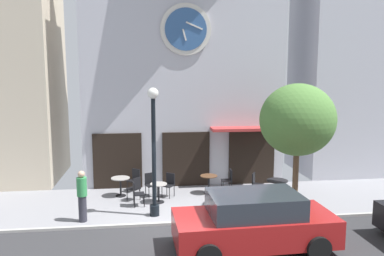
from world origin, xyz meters
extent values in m
cube|color=gray|center=(0.00, 2.13, -0.03)|extent=(26.27, 4.26, 0.05)
cube|color=#A8A5A0|center=(0.00, 0.02, 0.04)|extent=(26.27, 0.12, 0.08)
cube|color=#B2B2BC|center=(0.69, 5.71, 4.62)|extent=(8.52, 2.90, 9.23)
cylinder|color=beige|center=(0.69, 4.20, 6.48)|extent=(2.06, 0.10, 2.06)
cylinder|color=#2D5184|center=(0.69, 4.14, 6.48)|extent=(1.69, 0.04, 1.69)
cube|color=beige|center=(0.63, 4.10, 6.26)|extent=(0.18, 0.03, 0.46)
cube|color=beige|center=(1.02, 4.10, 6.62)|extent=(0.69, 0.03, 0.33)
cube|color=black|center=(-2.15, 4.22, 1.15)|extent=(1.99, 0.10, 2.30)
cube|color=black|center=(0.69, 4.22, 1.15)|extent=(1.99, 0.10, 2.30)
cube|color=black|center=(3.53, 4.22, 1.15)|extent=(1.99, 0.10, 2.30)
cube|color=#B23333|center=(3.07, 3.91, 2.45)|extent=(2.73, 0.90, 0.12)
cube|color=#B2B2BC|center=(8.93, 6.00, 5.92)|extent=(5.17, 3.49, 11.84)
cylinder|color=black|center=(-0.73, 0.89, 0.18)|extent=(0.32, 0.32, 0.36)
cylinder|color=black|center=(-0.73, 0.89, 1.96)|extent=(0.14, 0.14, 3.92)
sphere|color=white|center=(-0.73, 0.89, 4.10)|extent=(0.36, 0.36, 0.36)
cylinder|color=brown|center=(4.14, 0.85, 1.13)|extent=(0.20, 0.20, 2.26)
ellipsoid|color=#4C7A38|center=(4.14, 0.85, 3.17)|extent=(2.59, 2.33, 2.46)
cylinder|color=black|center=(-1.98, 3.12, 0.36)|extent=(0.07, 0.07, 0.72)
cylinder|color=black|center=(-1.98, 3.12, 0.01)|extent=(0.40, 0.40, 0.03)
cylinder|color=gray|center=(-1.98, 3.12, 0.72)|extent=(0.72, 0.72, 0.03)
cylinder|color=black|center=(-0.54, 2.19, 0.35)|extent=(0.07, 0.07, 0.70)
cylinder|color=black|center=(-0.54, 2.19, 0.01)|extent=(0.40, 0.40, 0.03)
cylinder|color=gray|center=(-0.54, 2.19, 0.70)|extent=(0.62, 0.62, 0.03)
cylinder|color=black|center=(1.47, 3.04, 0.36)|extent=(0.07, 0.07, 0.71)
cylinder|color=black|center=(1.47, 3.04, 0.01)|extent=(0.40, 0.40, 0.03)
cylinder|color=brown|center=(1.47, 3.04, 0.71)|extent=(0.68, 0.68, 0.03)
cylinder|color=black|center=(3.93, 2.07, 0.36)|extent=(0.07, 0.07, 0.71)
cylinder|color=black|center=(3.93, 2.07, 0.01)|extent=(0.40, 0.40, 0.03)
cylinder|color=black|center=(3.93, 2.07, 0.71)|extent=(0.80, 0.80, 0.03)
cube|color=black|center=(-1.47, 2.56, 0.45)|extent=(0.57, 0.57, 0.04)
cube|color=black|center=(-1.34, 2.44, 0.68)|extent=(0.29, 0.30, 0.45)
cylinder|color=black|center=(-1.48, 2.80, 0.23)|extent=(0.03, 0.03, 0.45)
cylinder|color=black|center=(-1.71, 2.55, 0.23)|extent=(0.03, 0.03, 0.45)
cylinder|color=black|center=(-1.23, 2.57, 0.23)|extent=(0.03, 0.03, 0.45)
cylinder|color=black|center=(-1.46, 2.32, 0.23)|extent=(0.03, 0.03, 0.45)
cube|color=black|center=(2.23, 3.25, 0.45)|extent=(0.40, 0.40, 0.04)
cube|color=black|center=(2.41, 3.25, 0.68)|extent=(0.04, 0.38, 0.45)
cylinder|color=black|center=(2.06, 3.42, 0.23)|extent=(0.03, 0.03, 0.45)
cylinder|color=black|center=(2.06, 3.08, 0.23)|extent=(0.03, 0.03, 0.45)
cylinder|color=black|center=(2.40, 3.42, 0.23)|extent=(0.03, 0.03, 0.45)
cylinder|color=black|center=(2.40, 3.08, 0.23)|extent=(0.03, 0.03, 0.45)
cube|color=black|center=(-0.80, 2.92, 0.45)|extent=(0.52, 0.52, 0.04)
cube|color=black|center=(-0.87, 3.09, 0.68)|extent=(0.37, 0.18, 0.45)
cylinder|color=black|center=(-0.89, 2.70, 0.23)|extent=(0.03, 0.03, 0.45)
cylinder|color=black|center=(-0.58, 2.83, 0.23)|extent=(0.03, 0.03, 0.45)
cylinder|color=black|center=(-1.02, 3.02, 0.23)|extent=(0.03, 0.03, 0.45)
cylinder|color=black|center=(-0.70, 3.14, 0.23)|extent=(0.03, 0.03, 0.45)
cube|color=black|center=(3.31, 2.49, 0.45)|extent=(0.54, 0.54, 0.04)
cube|color=black|center=(3.15, 2.57, 0.68)|extent=(0.22, 0.35, 0.45)
cylinder|color=black|center=(3.38, 2.26, 0.23)|extent=(0.03, 0.03, 0.45)
cylinder|color=black|center=(3.54, 2.56, 0.23)|extent=(0.03, 0.03, 0.45)
cylinder|color=black|center=(3.08, 2.42, 0.23)|extent=(0.03, 0.03, 0.45)
cylinder|color=black|center=(3.24, 2.72, 0.23)|extent=(0.03, 0.03, 0.45)
cube|color=black|center=(-1.51, 3.65, 0.45)|extent=(0.56, 0.56, 0.04)
cube|color=black|center=(-1.39, 3.79, 0.68)|extent=(0.32, 0.27, 0.45)
cylinder|color=black|center=(-1.74, 3.62, 0.23)|extent=(0.03, 0.03, 0.45)
cylinder|color=black|center=(-1.48, 3.41, 0.23)|extent=(0.03, 0.03, 0.45)
cylinder|color=black|center=(-1.53, 3.89, 0.23)|extent=(0.03, 0.03, 0.45)
cylinder|color=black|center=(-1.27, 3.68, 0.23)|extent=(0.03, 0.03, 0.45)
cube|color=black|center=(-1.26, 1.89, 0.45)|extent=(0.44, 0.44, 0.04)
cube|color=black|center=(-1.44, 1.87, 0.68)|extent=(0.08, 0.38, 0.45)
cylinder|color=black|center=(-1.07, 1.74, 0.23)|extent=(0.03, 0.03, 0.45)
cylinder|color=black|center=(-1.11, 2.07, 0.23)|extent=(0.03, 0.03, 0.45)
cylinder|color=black|center=(-1.41, 1.70, 0.23)|extent=(0.03, 0.03, 0.45)
cylinder|color=black|center=(-1.45, 2.04, 0.23)|extent=(0.03, 0.03, 0.45)
cube|color=black|center=(-0.16, 2.81, 0.45)|extent=(0.56, 0.56, 0.04)
cube|color=black|center=(-0.05, 2.95, 0.68)|extent=(0.33, 0.26, 0.45)
cylinder|color=black|center=(-0.40, 2.77, 0.23)|extent=(0.03, 0.03, 0.45)
cylinder|color=black|center=(-0.12, 2.57, 0.23)|extent=(0.03, 0.03, 0.45)
cylinder|color=black|center=(-0.19, 3.05, 0.23)|extent=(0.03, 0.03, 0.45)
cylinder|color=black|center=(0.08, 2.84, 0.23)|extent=(0.03, 0.03, 0.45)
cylinder|color=#2D2D38|center=(-3.03, 0.64, 0.42)|extent=(0.37, 0.37, 0.85)
cylinder|color=#338C4C|center=(-3.03, 0.64, 1.15)|extent=(0.45, 0.45, 0.60)
sphere|color=tan|center=(-3.03, 0.64, 1.56)|extent=(0.22, 0.22, 0.22)
cube|color=maroon|center=(1.87, -1.92, 0.60)|extent=(4.36, 1.94, 0.75)
cube|color=#262B33|center=(1.87, -1.92, 1.25)|extent=(2.46, 1.66, 0.60)
cylinder|color=black|center=(3.32, -2.77, 0.32)|extent=(0.65, 0.24, 0.64)
cylinder|color=black|center=(3.26, -0.97, 0.32)|extent=(0.65, 0.24, 0.64)
cylinder|color=black|center=(0.49, -2.86, 0.32)|extent=(0.65, 0.24, 0.64)
cylinder|color=black|center=(0.43, -1.07, 0.32)|extent=(0.65, 0.24, 0.64)
camera|label=1|loc=(-0.98, -11.51, 4.69)|focal=35.89mm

